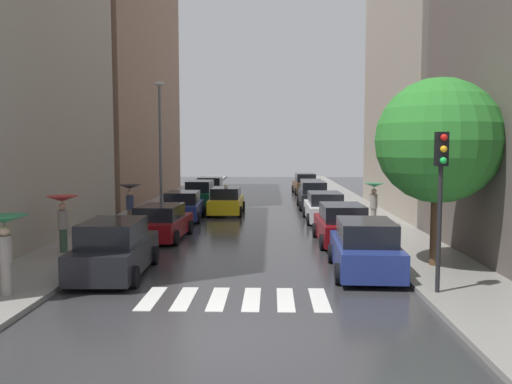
% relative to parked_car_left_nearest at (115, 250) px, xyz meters
% --- Properties ---
extents(ground_plane, '(28.00, 72.00, 0.04)m').
position_rel_parked_car_left_nearest_xyz_m(ground_plane, '(3.97, 18.40, -0.85)').
color(ground_plane, '#303032').
extents(sidewalk_left, '(3.00, 72.00, 0.15)m').
position_rel_parked_car_left_nearest_xyz_m(sidewalk_left, '(-2.53, 18.40, -0.75)').
color(sidewalk_left, gray).
rests_on(sidewalk_left, ground).
extents(sidewalk_right, '(3.00, 72.00, 0.15)m').
position_rel_parked_car_left_nearest_xyz_m(sidewalk_right, '(10.47, 18.40, -0.75)').
color(sidewalk_right, gray).
rests_on(sidewalk_right, ground).
extents(crosswalk_stripes, '(4.95, 2.20, 0.01)m').
position_rel_parked_car_left_nearest_xyz_m(crosswalk_stripes, '(3.97, -2.49, -0.82)').
color(crosswalk_stripes, silver).
rests_on(crosswalk_stripes, ground).
extents(building_left_mid, '(6.00, 20.54, 20.63)m').
position_rel_parked_car_left_nearest_xyz_m(building_left_mid, '(-7.03, 24.81, 9.49)').
color(building_left_mid, '#8C6B56').
rests_on(building_left_mid, ground).
extents(building_right_mid, '(6.00, 14.96, 24.31)m').
position_rel_parked_car_left_nearest_xyz_m(building_right_mid, '(14.97, 16.58, 11.33)').
color(building_right_mid, '#9E9384').
rests_on(building_right_mid, ground).
extents(parked_car_left_nearest, '(2.22, 4.68, 1.77)m').
position_rel_parked_car_left_nearest_xyz_m(parked_car_left_nearest, '(0.00, 0.00, 0.00)').
color(parked_car_left_nearest, black).
rests_on(parked_car_left_nearest, ground).
extents(parked_car_left_second, '(2.34, 4.49, 1.53)m').
position_rel_parked_car_left_nearest_xyz_m(parked_car_left_second, '(0.09, 6.51, -0.10)').
color(parked_car_left_second, maroon).
rests_on(parked_car_left_second, ground).
extents(parked_car_left_third, '(2.28, 4.28, 1.60)m').
position_rel_parked_car_left_nearest_xyz_m(parked_car_left_third, '(0.04, 12.55, -0.07)').
color(parked_car_left_third, navy).
rests_on(parked_car_left_third, ground).
extents(parked_car_left_fourth, '(2.08, 4.60, 1.81)m').
position_rel_parked_car_left_nearest_xyz_m(parked_car_left_fourth, '(0.18, 18.69, 0.01)').
color(parked_car_left_fourth, '#0C4C2D').
rests_on(parked_car_left_fourth, ground).
extents(parked_car_left_fifth, '(2.17, 4.06, 1.73)m').
position_rel_parked_car_left_nearest_xyz_m(parked_car_left_fifth, '(0.21, 24.07, -0.02)').
color(parked_car_left_fifth, '#B2B7BF').
rests_on(parked_car_left_fifth, ground).
extents(parked_car_right_nearest, '(2.25, 4.50, 1.74)m').
position_rel_parked_car_left_nearest_xyz_m(parked_car_right_nearest, '(7.94, 0.47, -0.02)').
color(parked_car_right_nearest, navy).
rests_on(parked_car_right_nearest, ground).
extents(parked_car_right_second, '(2.18, 4.51, 1.68)m').
position_rel_parked_car_left_nearest_xyz_m(parked_car_right_second, '(7.89, 5.69, -0.04)').
color(parked_car_right_second, maroon).
rests_on(parked_car_right_second, ground).
extents(parked_car_right_third, '(2.16, 4.74, 1.61)m').
position_rel_parked_car_left_nearest_xyz_m(parked_car_right_third, '(7.83, 12.23, -0.07)').
color(parked_car_right_third, silver).
rests_on(parked_car_right_third, ground).
extents(parked_car_right_fourth, '(1.98, 4.45, 1.79)m').
position_rel_parked_car_left_nearest_xyz_m(parked_car_right_fourth, '(7.69, 18.25, 0.01)').
color(parked_car_right_fourth, black).
rests_on(parked_car_right_fourth, ground).
extents(parked_car_right_fifth, '(2.08, 4.45, 1.59)m').
position_rel_parked_car_left_nearest_xyz_m(parked_car_right_fifth, '(7.94, 23.61, -0.08)').
color(parked_car_right_fifth, black).
rests_on(parked_car_right_fifth, ground).
extents(parked_car_right_sixth, '(2.16, 4.52, 1.78)m').
position_rel_parked_car_left_nearest_xyz_m(parked_car_right_sixth, '(7.84, 29.09, -0.00)').
color(parked_car_right_sixth, brown).
rests_on(parked_car_right_sixth, ground).
extents(taxi_midroad, '(2.10, 4.36, 1.81)m').
position_rel_parked_car_left_nearest_xyz_m(taxi_midroad, '(2.21, 15.26, -0.06)').
color(taxi_midroad, yellow).
rests_on(taxi_midroad, ground).
extents(pedestrian_foreground, '(1.09, 1.09, 2.07)m').
position_rel_parked_car_left_nearest_xyz_m(pedestrian_foreground, '(-1.96, 9.05, 0.87)').
color(pedestrian_foreground, brown).
rests_on(pedestrian_foreground, sidewalk_left).
extents(pedestrian_near_tree, '(1.17, 1.17, 2.10)m').
position_rel_parked_car_left_nearest_xyz_m(pedestrian_near_tree, '(-2.78, 2.84, 0.92)').
color(pedestrian_near_tree, '#38513D').
rests_on(pedestrian_near_tree, sidewalk_left).
extents(pedestrian_by_kerb, '(0.98, 0.98, 2.12)m').
position_rel_parked_car_left_nearest_xyz_m(pedestrian_by_kerb, '(9.99, 9.67, 0.84)').
color(pedestrian_by_kerb, gray).
rests_on(pedestrian_by_kerb, sidewalk_right).
extents(pedestrian_far_side, '(1.19, 1.19, 2.13)m').
position_rel_parked_car_left_nearest_xyz_m(pedestrian_far_side, '(-2.01, -2.85, 0.95)').
color(pedestrian_far_side, gray).
rests_on(pedestrian_far_side, sidewalk_left).
extents(street_tree_right, '(4.08, 4.08, 6.15)m').
position_rel_parked_car_left_nearest_xyz_m(street_tree_right, '(10.37, 1.13, 3.42)').
color(street_tree_right, '#513823').
rests_on(street_tree_right, sidewalk_right).
extents(traffic_light_right_corner, '(0.30, 0.42, 4.30)m').
position_rel_parked_car_left_nearest_xyz_m(traffic_light_right_corner, '(9.42, -2.19, 2.46)').
color(traffic_light_right_corner, black).
rests_on(traffic_light_right_corner, sidewalk_right).
extents(lamp_post_left, '(0.60, 0.28, 7.68)m').
position_rel_parked_car_left_nearest_xyz_m(lamp_post_left, '(-1.58, 14.44, 3.71)').
color(lamp_post_left, '#595B60').
rests_on(lamp_post_left, sidewalk_left).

